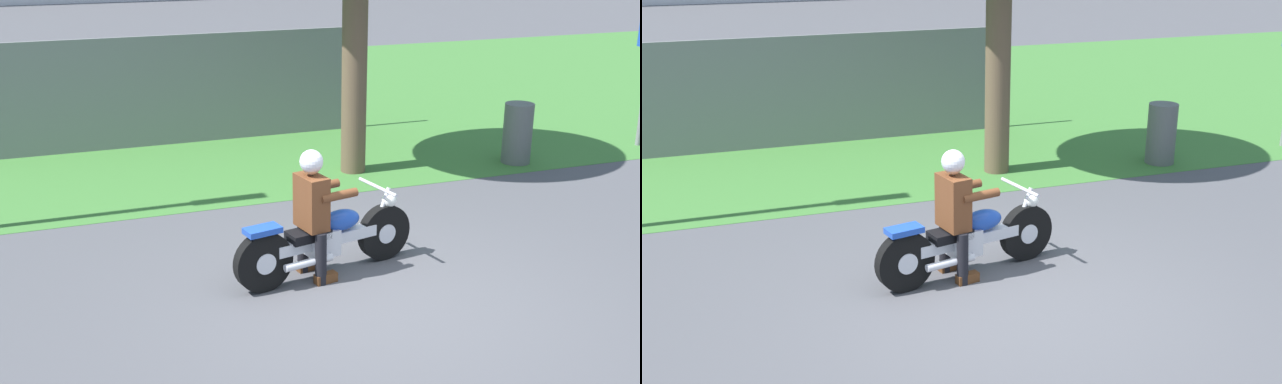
% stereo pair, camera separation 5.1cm
% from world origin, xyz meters
% --- Properties ---
extents(ground, '(120.00, 120.00, 0.00)m').
position_xyz_m(ground, '(0.00, 0.00, 0.00)').
color(ground, '#4C4C51').
extents(grass_verge, '(60.00, 12.00, 0.01)m').
position_xyz_m(grass_verge, '(0.00, 9.13, 0.00)').
color(grass_verge, '#3D7533').
rests_on(grass_verge, ground).
extents(motorcycle_lead, '(2.09, 0.77, 0.87)m').
position_xyz_m(motorcycle_lead, '(-0.29, 0.84, 0.39)').
color(motorcycle_lead, black).
rests_on(motorcycle_lead, ground).
extents(rider_lead, '(0.61, 0.54, 1.39)m').
position_xyz_m(rider_lead, '(-0.46, 0.81, 0.81)').
color(rider_lead, black).
rests_on(rider_lead, ground).
extents(trash_can, '(0.44, 0.44, 0.93)m').
position_xyz_m(trash_can, '(3.81, 3.63, 0.46)').
color(trash_can, '#595E5B').
rests_on(trash_can, ground).
extents(fence_segment, '(7.00, 0.06, 1.80)m').
position_xyz_m(fence_segment, '(-1.04, 6.44, 0.90)').
color(fence_segment, slate).
rests_on(fence_segment, ground).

